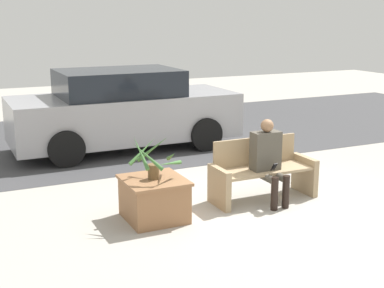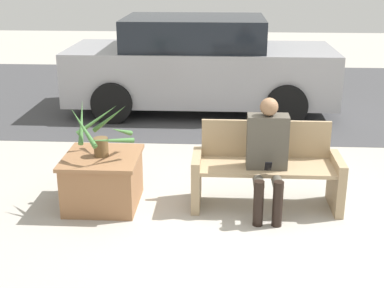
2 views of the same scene
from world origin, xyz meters
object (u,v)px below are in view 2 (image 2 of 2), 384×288
Objects in this scene: bench at (266,169)px; potted_plant at (101,133)px; planter_box at (103,179)px; parked_car at (199,65)px; person_seated at (268,151)px.

potted_plant is at bearing -176.37° from bench.
planter_box is at bearing -176.52° from bench.
parked_car reaches higher than planter_box.
planter_box is 0.18× the size of parked_car.
potted_plant is (-1.76, -0.11, 0.41)m from bench.
bench reaches higher than planter_box.
person_seated is 1.76× the size of potted_plant.
bench is 1.90× the size of planter_box.
parked_car is (-0.89, 3.85, 0.39)m from bench.
parked_car reaches higher than person_seated.
bench is at bearing 3.63° from potted_plant.
person_seated is at bearing -93.08° from bench.
potted_plant is at bearing 177.78° from person_seated.
planter_box is 1.20× the size of potted_plant.
person_seated is 1.47× the size of planter_box.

